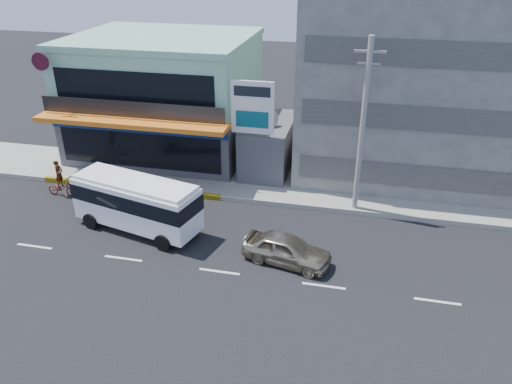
{
  "coord_description": "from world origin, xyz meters",
  "views": [
    {
      "loc": [
        6.04,
        -18.7,
        14.23
      ],
      "look_at": [
        0.8,
        4.4,
        2.2
      ],
      "focal_mm": 35.0,
      "sensor_mm": 36.0,
      "label": 1
    }
  ],
  "objects_px": {
    "satellite_dish": "(267,126)",
    "sedan": "(287,249)",
    "concrete_building": "(433,66)",
    "utility_pole_near": "(362,128)",
    "shop_building": "(166,99)",
    "motorcycle_rider": "(61,184)",
    "minibus": "(136,201)",
    "billboard": "(252,114)"
  },
  "relations": [
    {
      "from": "shop_building",
      "to": "utility_pole_near",
      "type": "xyz_separation_m",
      "value": [
        14.0,
        -6.55,
        1.15
      ]
    },
    {
      "from": "satellite_dish",
      "to": "minibus",
      "type": "bearing_deg",
      "value": -123.37
    },
    {
      "from": "billboard",
      "to": "motorcycle_rider",
      "type": "relative_size",
      "value": 2.98
    },
    {
      "from": "utility_pole_near",
      "to": "sedan",
      "type": "xyz_separation_m",
      "value": [
        -3.0,
        -5.9,
        -4.4
      ]
    },
    {
      "from": "utility_pole_near",
      "to": "motorcycle_rider",
      "type": "bearing_deg",
      "value": -174.02
    },
    {
      "from": "shop_building",
      "to": "motorcycle_rider",
      "type": "xyz_separation_m",
      "value": [
        -3.78,
        -8.41,
        -3.23
      ]
    },
    {
      "from": "concrete_building",
      "to": "billboard",
      "type": "xyz_separation_m",
      "value": [
        -10.5,
        -5.8,
        -2.07
      ]
    },
    {
      "from": "shop_building",
      "to": "motorcycle_rider",
      "type": "bearing_deg",
      "value": -114.23
    },
    {
      "from": "satellite_dish",
      "to": "sedan",
      "type": "relative_size",
      "value": 0.34
    },
    {
      "from": "utility_pole_near",
      "to": "motorcycle_rider",
      "type": "height_order",
      "value": "utility_pole_near"
    },
    {
      "from": "shop_building",
      "to": "satellite_dish",
      "type": "distance_m",
      "value": 8.54
    },
    {
      "from": "satellite_dish",
      "to": "utility_pole_near",
      "type": "xyz_separation_m",
      "value": [
        6.0,
        -3.6,
        1.57
      ]
    },
    {
      "from": "billboard",
      "to": "minibus",
      "type": "relative_size",
      "value": 0.93
    },
    {
      "from": "motorcycle_rider",
      "to": "sedan",
      "type": "bearing_deg",
      "value": -15.27
    },
    {
      "from": "minibus",
      "to": "motorcycle_rider",
      "type": "relative_size",
      "value": 3.21
    },
    {
      "from": "minibus",
      "to": "utility_pole_near",
      "type": "bearing_deg",
      "value": 21.94
    },
    {
      "from": "billboard",
      "to": "concrete_building",
      "type": "bearing_deg",
      "value": 28.92
    },
    {
      "from": "concrete_building",
      "to": "utility_pole_near",
      "type": "xyz_separation_m",
      "value": [
        -4.0,
        -7.6,
        -1.85
      ]
    },
    {
      "from": "concrete_building",
      "to": "satellite_dish",
      "type": "distance_m",
      "value": 11.3
    },
    {
      "from": "utility_pole_near",
      "to": "minibus",
      "type": "distance_m",
      "value": 12.74
    },
    {
      "from": "satellite_dish",
      "to": "billboard",
      "type": "bearing_deg",
      "value": -105.52
    },
    {
      "from": "billboard",
      "to": "minibus",
      "type": "distance_m",
      "value": 8.65
    },
    {
      "from": "shop_building",
      "to": "satellite_dish",
      "type": "xyz_separation_m",
      "value": [
        8.0,
        -2.95,
        -0.42
      ]
    },
    {
      "from": "satellite_dish",
      "to": "billboard",
      "type": "relative_size",
      "value": 0.22
    },
    {
      "from": "shop_building",
      "to": "billboard",
      "type": "height_order",
      "value": "shop_building"
    },
    {
      "from": "shop_building",
      "to": "minibus",
      "type": "xyz_separation_m",
      "value": [
        2.61,
        -11.13,
        -2.23
      ]
    },
    {
      "from": "satellite_dish",
      "to": "sedan",
      "type": "height_order",
      "value": "satellite_dish"
    },
    {
      "from": "utility_pole_near",
      "to": "sedan",
      "type": "height_order",
      "value": "utility_pole_near"
    },
    {
      "from": "motorcycle_rider",
      "to": "minibus",
      "type": "bearing_deg",
      "value": -23.11
    },
    {
      "from": "concrete_building",
      "to": "minibus",
      "type": "relative_size",
      "value": 2.15
    },
    {
      "from": "shop_building",
      "to": "concrete_building",
      "type": "distance_m",
      "value": 18.28
    },
    {
      "from": "concrete_building",
      "to": "shop_building",
      "type": "bearing_deg",
      "value": -176.65
    },
    {
      "from": "minibus",
      "to": "sedan",
      "type": "distance_m",
      "value": 8.56
    },
    {
      "from": "billboard",
      "to": "satellite_dish",
      "type": "bearing_deg",
      "value": 74.48
    },
    {
      "from": "utility_pole_near",
      "to": "shop_building",
      "type": "bearing_deg",
      "value": 154.94
    },
    {
      "from": "sedan",
      "to": "motorcycle_rider",
      "type": "bearing_deg",
      "value": 87.13
    },
    {
      "from": "satellite_dish",
      "to": "sedan",
      "type": "distance_m",
      "value": 10.36
    },
    {
      "from": "satellite_dish",
      "to": "minibus",
      "type": "xyz_separation_m",
      "value": [
        -5.39,
        -8.19,
        -1.8
      ]
    },
    {
      "from": "shop_building",
      "to": "minibus",
      "type": "height_order",
      "value": "shop_building"
    },
    {
      "from": "minibus",
      "to": "motorcycle_rider",
      "type": "xyz_separation_m",
      "value": [
        -6.39,
        2.73,
        -1.01
      ]
    },
    {
      "from": "sedan",
      "to": "motorcycle_rider",
      "type": "height_order",
      "value": "motorcycle_rider"
    },
    {
      "from": "sedan",
      "to": "concrete_building",
      "type": "bearing_deg",
      "value": -15.0
    }
  ]
}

